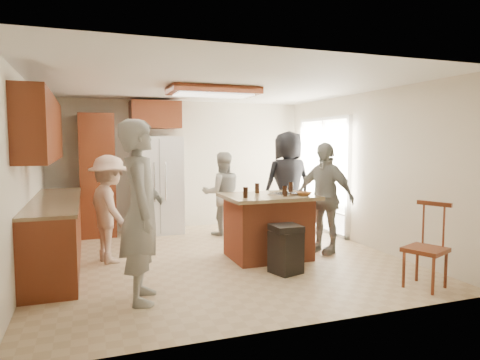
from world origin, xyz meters
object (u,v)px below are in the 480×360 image
object	(u,v)px
kitchen_island	(268,226)
person_behind_right	(288,183)
trash_bin	(286,249)
person_front_left	(141,211)
person_counter	(109,209)
spindle_chair	(426,249)
refrigerator	(157,185)
person_behind_left	(222,193)
person_side_right	(324,198)

from	to	relation	value
kitchen_island	person_behind_right	bearing A→B (deg)	53.84
person_behind_right	trash_bin	bearing A→B (deg)	61.23
kitchen_island	person_front_left	bearing A→B (deg)	-149.94
person_behind_right	person_counter	size ratio (longest dim) A/B	1.25
person_front_left	spindle_chair	xyz separation A→B (m)	(3.16, -0.69, -0.51)
person_behind_right	refrigerator	bearing A→B (deg)	-26.45
spindle_chair	person_behind_left	bearing A→B (deg)	110.97
refrigerator	spindle_chair	bearing A→B (deg)	-59.34
refrigerator	spindle_chair	size ratio (longest dim) A/B	1.81
person_side_right	person_counter	bearing A→B (deg)	-126.61
refrigerator	trash_bin	world-z (taller)	refrigerator
refrigerator	person_front_left	bearing A→B (deg)	-101.33
person_behind_right	trash_bin	size ratio (longest dim) A/B	3.01
person_behind_left	kitchen_island	world-z (taller)	person_behind_left
refrigerator	person_side_right	bearing A→B (deg)	-46.76
kitchen_island	spindle_chair	xyz separation A→B (m)	(1.21, -1.82, -0.02)
refrigerator	kitchen_island	world-z (taller)	refrigerator
person_behind_left	trash_bin	distance (m)	2.56
person_side_right	person_counter	size ratio (longest dim) A/B	1.12
person_behind_right	person_side_right	xyz separation A→B (m)	(-0.03, -1.32, -0.10)
spindle_chair	trash_bin	bearing A→B (deg)	140.91
person_behind_left	spindle_chair	bearing A→B (deg)	116.30
person_behind_left	refrigerator	distance (m)	1.25
person_counter	kitchen_island	bearing A→B (deg)	-121.39
refrigerator	spindle_chair	xyz separation A→B (m)	(2.46, -4.16, -0.45)
kitchen_island	person_side_right	bearing A→B (deg)	0.56
person_behind_left	kitchen_island	xyz separation A→B (m)	(0.16, -1.75, -0.29)
person_behind_right	spindle_chair	size ratio (longest dim) A/B	1.91
person_behind_right	person_behind_left	bearing A→B (deg)	-22.50
trash_bin	person_counter	bearing A→B (deg)	148.38
person_front_left	person_behind_right	size ratio (longest dim) A/B	1.02
person_behind_left	person_behind_right	distance (m)	1.22
person_behind_right	trash_bin	xyz separation A→B (m)	(-1.05, -2.10, -0.63)
person_behind_right	spindle_chair	world-z (taller)	person_behind_right
person_front_left	person_behind_left	size ratio (longest dim) A/B	1.27
person_front_left	trash_bin	distance (m)	2.01
person_behind_right	kitchen_island	bearing A→B (deg)	51.74
person_behind_right	refrigerator	xyz separation A→B (m)	(-2.22, 1.01, -0.05)
person_counter	kitchen_island	world-z (taller)	person_counter
person_behind_right	person_counter	xyz separation A→B (m)	(-3.17, -0.80, -0.19)
person_front_left	person_counter	size ratio (longest dim) A/B	1.27
person_side_right	refrigerator	size ratio (longest dim) A/B	0.94
person_side_right	trash_bin	size ratio (longest dim) A/B	2.69
person_front_left	trash_bin	bearing A→B (deg)	-70.87
person_behind_right	spindle_chair	distance (m)	3.20
trash_bin	spindle_chair	xyz separation A→B (m)	(1.29, -1.05, 0.13)
person_behind_left	person_side_right	bearing A→B (deg)	127.46
person_side_right	person_front_left	bearing A→B (deg)	-95.62
person_counter	spindle_chair	distance (m)	4.15
person_front_left	person_behind_left	xyz separation A→B (m)	(1.79, 2.88, -0.20)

